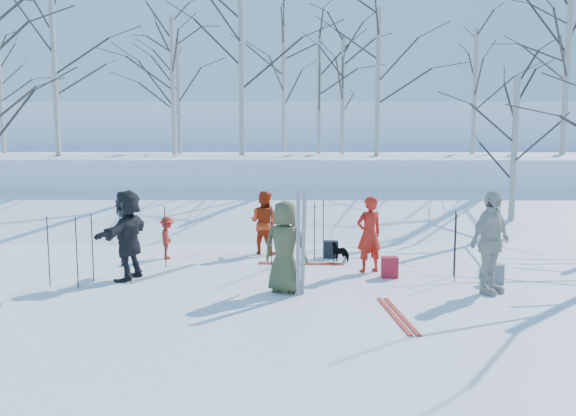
{
  "coord_description": "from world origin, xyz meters",
  "views": [
    {
      "loc": [
        0.15,
        -10.43,
        2.74
      ],
      "look_at": [
        0.0,
        1.5,
        1.3
      ],
      "focal_mm": 35.0,
      "sensor_mm": 36.0,
      "label": 1
    }
  ],
  "objects_px": {
    "skier_olive_center": "(285,247)",
    "backpack_red": "(390,267)",
    "skier_red_seated": "(167,238)",
    "skier_cream_east": "(491,242)",
    "dog": "(341,252)",
    "backpack_grey": "(495,274)",
    "skier_red_north": "(369,234)",
    "skier_redor_behind": "(264,222)",
    "backpack_dark": "(331,249)",
    "skier_grey_west": "(128,235)"
  },
  "relations": [
    {
      "from": "skier_red_north",
      "to": "backpack_red",
      "type": "relative_size",
      "value": 3.8
    },
    {
      "from": "skier_grey_west",
      "to": "backpack_dark",
      "type": "height_order",
      "value": "skier_grey_west"
    },
    {
      "from": "skier_red_north",
      "to": "skier_red_seated",
      "type": "height_order",
      "value": "skier_red_north"
    },
    {
      "from": "skier_olive_center",
      "to": "skier_red_north",
      "type": "height_order",
      "value": "skier_olive_center"
    },
    {
      "from": "backpack_grey",
      "to": "backpack_dark",
      "type": "relative_size",
      "value": 0.95
    },
    {
      "from": "skier_red_north",
      "to": "skier_red_seated",
      "type": "relative_size",
      "value": 1.62
    },
    {
      "from": "skier_red_north",
      "to": "backpack_dark",
      "type": "distance_m",
      "value": 1.69
    },
    {
      "from": "skier_red_north",
      "to": "skier_cream_east",
      "type": "bearing_deg",
      "value": 116.99
    },
    {
      "from": "skier_red_north",
      "to": "skier_redor_behind",
      "type": "distance_m",
      "value": 2.97
    },
    {
      "from": "skier_olive_center",
      "to": "dog",
      "type": "relative_size",
      "value": 3.2
    },
    {
      "from": "backpack_grey",
      "to": "skier_olive_center",
      "type": "bearing_deg",
      "value": -171.02
    },
    {
      "from": "skier_olive_center",
      "to": "skier_red_seated",
      "type": "height_order",
      "value": "skier_olive_center"
    },
    {
      "from": "backpack_red",
      "to": "backpack_dark",
      "type": "height_order",
      "value": "backpack_red"
    },
    {
      "from": "dog",
      "to": "skier_olive_center",
      "type": "bearing_deg",
      "value": 13.22
    },
    {
      "from": "skier_red_seated",
      "to": "skier_cream_east",
      "type": "xyz_separation_m",
      "value": [
        6.46,
        -2.9,
        0.44
      ]
    },
    {
      "from": "skier_red_north",
      "to": "skier_cream_east",
      "type": "height_order",
      "value": "skier_cream_east"
    },
    {
      "from": "skier_cream_east",
      "to": "skier_olive_center",
      "type": "bearing_deg",
      "value": 140.56
    },
    {
      "from": "skier_redor_behind",
      "to": "dog",
      "type": "xyz_separation_m",
      "value": [
        1.79,
        -0.91,
        -0.54
      ]
    },
    {
      "from": "skier_olive_center",
      "to": "backpack_grey",
      "type": "bearing_deg",
      "value": -153.12
    },
    {
      "from": "skier_olive_center",
      "to": "backpack_red",
      "type": "xyz_separation_m",
      "value": [
        2.08,
        1.12,
        -0.62
      ]
    },
    {
      "from": "skier_redor_behind",
      "to": "backpack_grey",
      "type": "xyz_separation_m",
      "value": [
        4.58,
        -2.86,
        -0.58
      ]
    },
    {
      "from": "dog",
      "to": "backpack_grey",
      "type": "bearing_deg",
      "value": 93.38
    },
    {
      "from": "skier_red_north",
      "to": "skier_redor_behind",
      "type": "xyz_separation_m",
      "value": [
        -2.3,
        1.89,
        -0.03
      ]
    },
    {
      "from": "skier_redor_behind",
      "to": "skier_red_seated",
      "type": "bearing_deg",
      "value": 43.22
    },
    {
      "from": "skier_redor_behind",
      "to": "skier_red_seated",
      "type": "height_order",
      "value": "skier_redor_behind"
    },
    {
      "from": "backpack_grey",
      "to": "skier_red_north",
      "type": "bearing_deg",
      "value": 156.87
    },
    {
      "from": "backpack_grey",
      "to": "skier_cream_east",
      "type": "bearing_deg",
      "value": -117.31
    },
    {
      "from": "skier_cream_east",
      "to": "backpack_grey",
      "type": "relative_size",
      "value": 4.91
    },
    {
      "from": "skier_olive_center",
      "to": "backpack_red",
      "type": "bearing_deg",
      "value": -133.89
    },
    {
      "from": "backpack_red",
      "to": "backpack_grey",
      "type": "relative_size",
      "value": 1.11
    },
    {
      "from": "skier_cream_east",
      "to": "backpack_grey",
      "type": "xyz_separation_m",
      "value": [
        0.34,
        0.66,
        -0.74
      ]
    },
    {
      "from": "backpack_red",
      "to": "skier_grey_west",
      "type": "bearing_deg",
      "value": -177.89
    },
    {
      "from": "skier_red_north",
      "to": "skier_redor_behind",
      "type": "bearing_deg",
      "value": -62.45
    },
    {
      "from": "skier_cream_east",
      "to": "backpack_dark",
      "type": "relative_size",
      "value": 4.66
    },
    {
      "from": "skier_red_north",
      "to": "dog",
      "type": "height_order",
      "value": "skier_red_north"
    },
    {
      "from": "skier_olive_center",
      "to": "backpack_grey",
      "type": "height_order",
      "value": "skier_olive_center"
    },
    {
      "from": "backpack_dark",
      "to": "skier_red_seated",
      "type": "bearing_deg",
      "value": -177.74
    },
    {
      "from": "skier_redor_behind",
      "to": "skier_cream_east",
      "type": "xyz_separation_m",
      "value": [
        4.25,
        -3.52,
        0.17
      ]
    },
    {
      "from": "skier_redor_behind",
      "to": "backpack_dark",
      "type": "xyz_separation_m",
      "value": [
        1.59,
        -0.47,
        -0.57
      ]
    },
    {
      "from": "skier_cream_east",
      "to": "backpack_dark",
      "type": "distance_m",
      "value": 4.11
    },
    {
      "from": "skier_red_north",
      "to": "backpack_red",
      "type": "height_order",
      "value": "skier_red_north"
    },
    {
      "from": "skier_grey_west",
      "to": "backpack_red",
      "type": "xyz_separation_m",
      "value": [
        5.2,
        0.19,
        -0.68
      ]
    },
    {
      "from": "dog",
      "to": "backpack_red",
      "type": "height_order",
      "value": "dog"
    },
    {
      "from": "skier_olive_center",
      "to": "skier_redor_behind",
      "type": "relative_size",
      "value": 1.09
    },
    {
      "from": "skier_olive_center",
      "to": "backpack_red",
      "type": "relative_size",
      "value": 3.98
    },
    {
      "from": "skier_olive_center",
      "to": "skier_red_seated",
      "type": "relative_size",
      "value": 1.69
    },
    {
      "from": "skier_olive_center",
      "to": "backpack_dark",
      "type": "height_order",
      "value": "skier_olive_center"
    },
    {
      "from": "backpack_grey",
      "to": "backpack_dark",
      "type": "xyz_separation_m",
      "value": [
        -2.99,
        2.39,
        0.01
      ]
    },
    {
      "from": "dog",
      "to": "backpack_dark",
      "type": "distance_m",
      "value": 0.48
    },
    {
      "from": "skier_grey_west",
      "to": "dog",
      "type": "bearing_deg",
      "value": 124.73
    }
  ]
}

